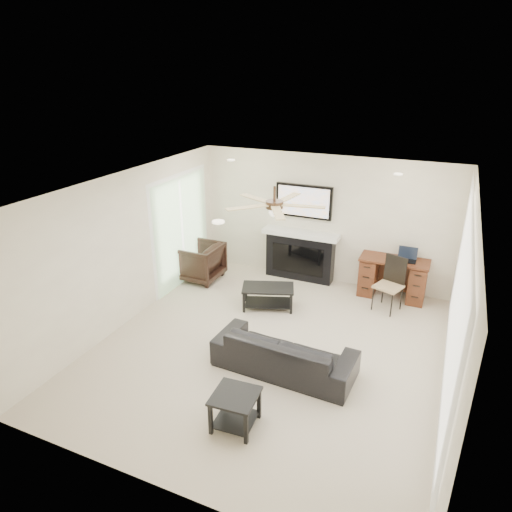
# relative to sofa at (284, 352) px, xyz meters

# --- Properties ---
(room_shell) EXTENTS (5.50, 5.54, 2.52)m
(room_shell) POSITION_rel_sofa_xyz_m (-0.19, 0.48, 1.40)
(room_shell) COLOR beige
(room_shell) RESTS_ON ground
(sofa) EXTENTS (2.01, 0.87, 0.58)m
(sofa) POSITION_rel_sofa_xyz_m (0.00, 0.00, 0.00)
(sofa) COLOR black
(sofa) RESTS_ON ground
(armchair) EXTENTS (0.83, 0.81, 0.75)m
(armchair) POSITION_rel_sofa_xyz_m (-2.60, 2.15, 0.09)
(armchair) COLOR black
(armchair) RESTS_ON ground
(coffee_table) EXTENTS (1.02, 0.78, 0.40)m
(coffee_table) POSITION_rel_sofa_xyz_m (-0.90, 1.60, -0.09)
(coffee_table) COLOR black
(coffee_table) RESTS_ON ground
(end_table_near) EXTENTS (0.55, 0.55, 0.45)m
(end_table_near) POSITION_rel_sofa_xyz_m (-0.15, -1.25, -0.06)
(end_table_near) COLOR black
(end_table_near) RESTS_ON ground
(end_table_left) EXTENTS (0.58, 0.58, 0.45)m
(end_table_left) POSITION_rel_sofa_xyz_m (-3.15, 1.10, -0.06)
(end_table_left) COLOR black
(end_table_left) RESTS_ON ground
(fireplace_unit) EXTENTS (1.52, 0.34, 1.91)m
(fireplace_unit) POSITION_rel_sofa_xyz_m (-0.78, 2.98, 0.67)
(fireplace_unit) COLOR black
(fireplace_unit) RESTS_ON ground
(desk) EXTENTS (1.22, 0.56, 0.76)m
(desk) POSITION_rel_sofa_xyz_m (1.05, 2.91, 0.09)
(desk) COLOR #361A0D
(desk) RESTS_ON ground
(desk_chair) EXTENTS (0.54, 0.55, 0.97)m
(desk_chair) POSITION_rel_sofa_xyz_m (1.05, 2.36, 0.20)
(desk_chair) COLOR black
(desk_chair) RESTS_ON ground
(laptop) EXTENTS (0.33, 0.24, 0.23)m
(laptop) POSITION_rel_sofa_xyz_m (1.25, 2.89, 0.59)
(laptop) COLOR black
(laptop) RESTS_ON desk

